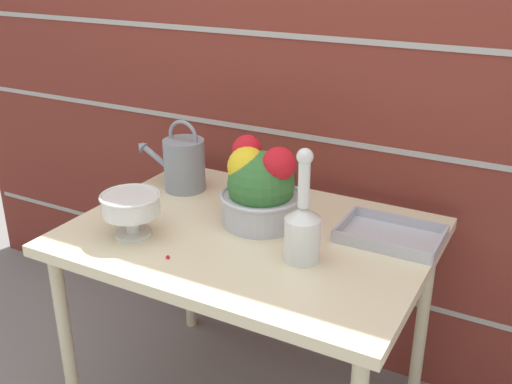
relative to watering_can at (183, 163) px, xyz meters
name	(u,v)px	position (x,y,z in m)	size (l,w,h in m)	color
brick_wall	(317,87)	(0.38, 0.32, 0.26)	(3.60, 0.08, 2.20)	maroon
patio_table	(250,251)	(0.38, -0.19, -0.17)	(1.12, 0.83, 0.74)	beige
watering_can	(183,163)	(0.00, 0.00, 0.00)	(0.30, 0.15, 0.26)	gray
crystal_pedestal_bowl	(131,207)	(0.08, -0.39, 0.00)	(0.19, 0.19, 0.14)	silver
flower_planter	(260,188)	(0.38, -0.12, 0.02)	(0.27, 0.27, 0.28)	#BCBCC1
glass_decanter	(303,227)	(0.60, -0.28, 0.01)	(0.10, 0.10, 0.34)	silver
wire_tray	(390,236)	(0.79, -0.03, -0.09)	(0.31, 0.21, 0.04)	#B7B7BC
fallen_petal	(168,257)	(0.26, -0.46, -0.10)	(0.01, 0.01, 0.01)	red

